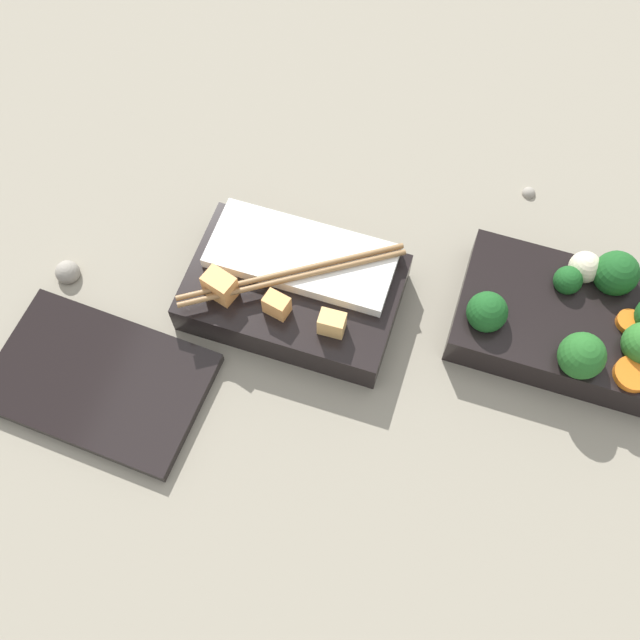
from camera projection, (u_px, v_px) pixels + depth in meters
The scene contains 6 objects.
ground_plane at pixel (409, 316), 0.71m from camera, with size 3.00×3.00×0.00m, color gray.
bento_tray_vegetable at pixel (573, 320), 0.68m from camera, with size 0.20×0.13×0.07m.
bento_tray_rice at pixel (294, 288), 0.70m from camera, with size 0.20×0.13×0.07m.
bento_lid at pixel (99, 380), 0.68m from camera, with size 0.19×0.12×0.01m, color black.
pebble_1 at pixel (529, 192), 0.77m from camera, with size 0.01×0.01×0.01m, color gray.
pebble_3 at pixel (68, 272), 0.73m from camera, with size 0.02×0.02×0.02m, color gray.
Camera 1 is at (-0.02, 0.33, 0.63)m, focal length 42.00 mm.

